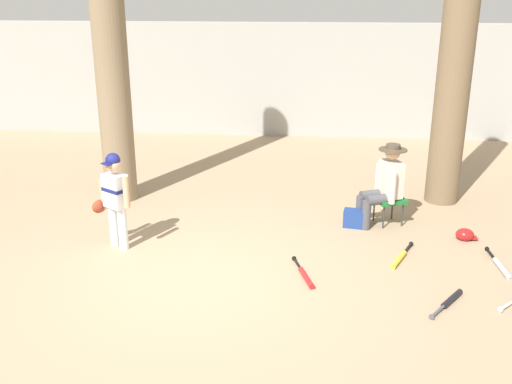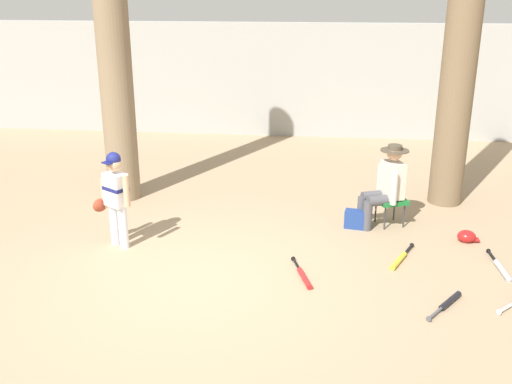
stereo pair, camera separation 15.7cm
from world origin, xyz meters
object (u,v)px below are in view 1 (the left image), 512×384
object	(u,v)px
bat_yellow_trainer	(400,258)
bat_black_composite	(450,301)
tree_behind_spectator	(455,70)
bat_aluminum_silver	(500,265)
batting_helmet_red	(465,235)
young_ballplayer	(114,195)
bat_red_barrel	(305,275)
tree_near_player	(109,29)
handbag_beside_stool	(355,219)
seated_spectator	(384,183)
folding_stool	(389,200)

from	to	relation	value
bat_yellow_trainer	bat_black_composite	bearing A→B (deg)	-69.47
tree_behind_spectator	bat_aluminum_silver	xyz separation A→B (m)	(0.24, -2.41, -2.06)
bat_aluminum_silver	batting_helmet_red	distance (m)	0.88
young_ballplayer	bat_red_barrel	size ratio (longest dim) A/B	1.72
tree_near_player	bat_red_barrel	bearing A→B (deg)	-39.91
bat_red_barrel	tree_near_player	bearing A→B (deg)	140.09
tree_near_player	handbag_beside_stool	xyz separation A→B (m)	(3.74, -0.89, -2.56)
seated_spectator	bat_black_composite	size ratio (longest dim) A/B	1.92
handbag_beside_stool	bat_yellow_trainer	bearing A→B (deg)	-64.51
young_ballplayer	bat_aluminum_silver	bearing A→B (deg)	-1.96
seated_spectator	handbag_beside_stool	xyz separation A→B (m)	(-0.39, -0.14, -0.51)
young_ballplayer	batting_helmet_red	xyz separation A→B (m)	(4.67, 0.68, -0.67)
young_ballplayer	bat_yellow_trainer	xyz separation A→B (m)	(3.70, -0.06, -0.71)
bat_black_composite	batting_helmet_red	size ratio (longest dim) A/B	2.14
tree_behind_spectator	batting_helmet_red	xyz separation A→B (m)	(0.02, -1.57, -2.02)
bat_black_composite	bat_yellow_trainer	bearing A→B (deg)	110.53
young_ballplayer	seated_spectator	xyz separation A→B (m)	(3.59, 1.13, -0.10)
seated_spectator	batting_helmet_red	xyz separation A→B (m)	(1.09, -0.46, -0.57)
batting_helmet_red	bat_red_barrel	bearing A→B (deg)	-148.50
seated_spectator	bat_yellow_trainer	world-z (taller)	seated_spectator
folding_stool	bat_aluminum_silver	bearing A→B (deg)	-47.61
bat_red_barrel	batting_helmet_red	distance (m)	2.56
tree_behind_spectator	bat_yellow_trainer	world-z (taller)	tree_behind_spectator
bat_black_composite	batting_helmet_red	bearing A→B (deg)	72.02
seated_spectator	bat_aluminum_silver	world-z (taller)	seated_spectator
batting_helmet_red	young_ballplayer	bearing A→B (deg)	-171.76
tree_near_player	seated_spectator	size ratio (longest dim) A/B	5.07
bat_aluminum_silver	batting_helmet_red	size ratio (longest dim) A/B	2.71
young_ballplayer	bat_black_composite	size ratio (longest dim) A/B	2.08
bat_yellow_trainer	batting_helmet_red	xyz separation A→B (m)	(0.97, 0.73, 0.04)
seated_spectator	bat_black_composite	world-z (taller)	seated_spectator
tree_behind_spectator	bat_red_barrel	bearing A→B (deg)	-126.70
tree_near_player	folding_stool	distance (m)	4.87
seated_spectator	bat_aluminum_silver	xyz separation A→B (m)	(1.31, -1.30, -0.61)
tree_near_player	tree_behind_spectator	xyz separation A→B (m)	(5.20, 0.36, -0.60)
tree_behind_spectator	batting_helmet_red	world-z (taller)	tree_behind_spectator
folding_stool	bat_red_barrel	distance (m)	2.20
tree_behind_spectator	folding_stool	xyz separation A→B (m)	(-0.98, -1.07, -1.73)
tree_near_player	handbag_beside_stool	bearing A→B (deg)	-13.38
folding_stool	batting_helmet_red	xyz separation A→B (m)	(0.99, -0.49, -0.29)
seated_spectator	bat_aluminum_silver	distance (m)	1.94
folding_stool	bat_yellow_trainer	world-z (taller)	folding_stool
young_ballplayer	seated_spectator	distance (m)	3.76
tree_near_player	bat_black_composite	size ratio (longest dim) A/B	9.71
bat_red_barrel	batting_helmet_red	bearing A→B (deg)	31.50
bat_red_barrel	bat_black_composite	distance (m)	1.66
tree_near_player	batting_helmet_red	bearing A→B (deg)	-13.01
tree_behind_spectator	young_ballplayer	distance (m)	5.34
tree_near_player	bat_black_composite	distance (m)	6.12
tree_behind_spectator	bat_red_barrel	world-z (taller)	tree_behind_spectator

